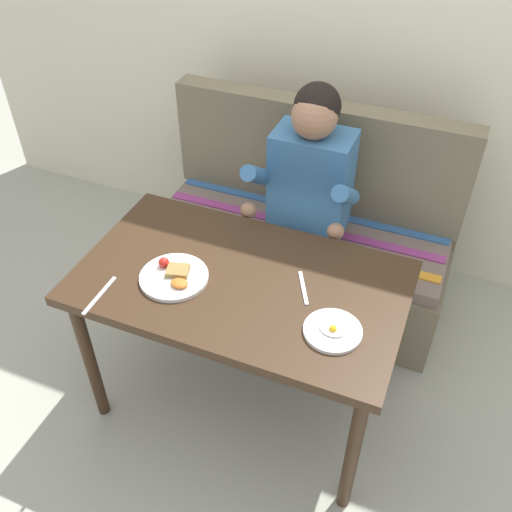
# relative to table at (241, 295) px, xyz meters

# --- Properties ---
(ground_plane) EXTENTS (8.00, 8.00, 0.00)m
(ground_plane) POSITION_rel_table_xyz_m (0.00, 0.00, -0.65)
(ground_plane) COLOR #A1A492
(back_wall) EXTENTS (4.40, 0.10, 2.60)m
(back_wall) POSITION_rel_table_xyz_m (0.00, 1.27, 0.65)
(back_wall) COLOR beige
(back_wall) RESTS_ON ground
(table) EXTENTS (1.20, 0.70, 0.73)m
(table) POSITION_rel_table_xyz_m (0.00, 0.00, 0.00)
(table) COLOR #362415
(table) RESTS_ON ground
(couch) EXTENTS (1.44, 0.56, 1.00)m
(couch) POSITION_rel_table_xyz_m (0.00, 0.76, -0.32)
(couch) COLOR #6F664D
(couch) RESTS_ON ground
(person) EXTENTS (0.45, 0.61, 1.21)m
(person) POSITION_rel_table_xyz_m (0.05, 0.59, 0.09)
(person) COLOR teal
(person) RESTS_ON ground
(plate_breakfast) EXTENTS (0.25, 0.25, 0.05)m
(plate_breakfast) POSITION_rel_table_xyz_m (-0.22, -0.09, 0.09)
(plate_breakfast) COLOR white
(plate_breakfast) RESTS_ON table
(plate_eggs) EXTENTS (0.20, 0.20, 0.04)m
(plate_eggs) POSITION_rel_table_xyz_m (0.38, -0.12, 0.09)
(plate_eggs) COLOR white
(plate_eggs) RESTS_ON table
(fork) EXTENTS (0.09, 0.16, 0.00)m
(fork) POSITION_rel_table_xyz_m (0.23, 0.04, 0.08)
(fork) COLOR silver
(fork) RESTS_ON table
(knife) EXTENTS (0.02, 0.20, 0.00)m
(knife) POSITION_rel_table_xyz_m (-0.42, -0.27, 0.08)
(knife) COLOR silver
(knife) RESTS_ON table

